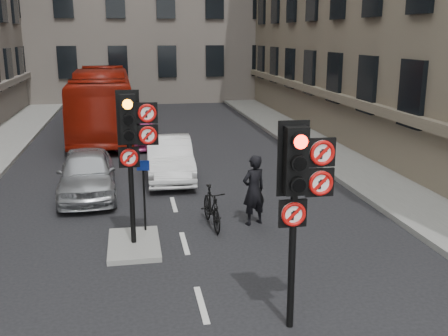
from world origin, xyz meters
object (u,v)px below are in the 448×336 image
object	(u,v)px
motorcycle	(212,207)
bus_red	(102,102)
car_silver	(87,173)
signal_far	(133,135)
motorcyclist	(254,190)
car_white	(169,158)
car_pink	(134,130)
info_sign	(144,186)
signal_near	(300,183)

from	to	relation	value
motorcycle	bus_red	bearing A→B (deg)	98.87
car_silver	bus_red	size ratio (longest dim) A/B	0.37
signal_far	bus_red	world-z (taller)	signal_far
car_silver	motorcyclist	distance (m)	5.61
motorcyclist	car_silver	bearing A→B (deg)	-58.42
signal_far	car_white	distance (m)	6.41
car_pink	motorcycle	world-z (taller)	car_pink
signal_far	motorcycle	size ratio (longest dim) A/B	2.03
signal_far	info_sign	size ratio (longest dim) A/B	1.98
car_pink	signal_far	bearing A→B (deg)	-91.96
car_white	bus_red	world-z (taller)	bus_red
car_silver	car_pink	distance (m)	7.91
car_pink	bus_red	world-z (taller)	bus_red
car_silver	info_sign	xyz separation A→B (m)	(1.64, -3.62, 0.56)
signal_near	info_sign	bearing A→B (deg)	116.71
bus_red	motorcycle	world-z (taller)	bus_red
signal_far	info_sign	world-z (taller)	signal_far
bus_red	info_sign	world-z (taller)	bus_red
signal_far	info_sign	bearing A→B (deg)	73.91
bus_red	motorcyclist	world-z (taller)	bus_red
signal_far	car_white	size ratio (longest dim) A/B	0.82
motorcyclist	signal_far	bearing A→B (deg)	-3.39
motorcycle	car_silver	bearing A→B (deg)	130.67
motorcycle	motorcyclist	distance (m)	1.19
signal_near	bus_red	xyz separation A→B (m)	(-3.99, 19.04, -0.97)
signal_far	car_silver	size ratio (longest dim) A/B	0.84
info_sign	car_pink	bearing A→B (deg)	100.59
car_silver	motorcycle	world-z (taller)	car_silver
motorcycle	info_sign	size ratio (longest dim) A/B	0.97
car_white	bus_red	size ratio (longest dim) A/B	0.38
motorcycle	motorcyclist	xyz separation A→B (m)	(1.12, 0.00, 0.41)
car_white	signal_far	bearing A→B (deg)	-100.54
car_silver	car_white	bearing A→B (deg)	28.59
car_white	motorcyclist	bearing A→B (deg)	-68.68
car_white	motorcycle	distance (m)	5.01
car_pink	signal_near	bearing A→B (deg)	-82.64
bus_red	motorcyclist	bearing A→B (deg)	-73.53
bus_red	motorcyclist	distance (m)	14.74
signal_near	motorcycle	distance (m)	5.45
signal_far	motorcyclist	xyz separation A→B (m)	(3.06, 1.01, -1.76)
car_white	info_sign	size ratio (longest dim) A/B	2.40
signal_near	info_sign	distance (m)	5.46
car_white	signal_near	bearing A→B (deg)	-81.06
car_white	motorcyclist	size ratio (longest dim) A/B	2.31
car_white	info_sign	distance (m)	5.35
motorcyclist	info_sign	world-z (taller)	info_sign
car_silver	signal_far	bearing A→B (deg)	-74.33
car_pink	car_white	bearing A→B (deg)	-81.15
signal_near	bus_red	world-z (taller)	signal_near
motorcycle	info_sign	distance (m)	1.90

